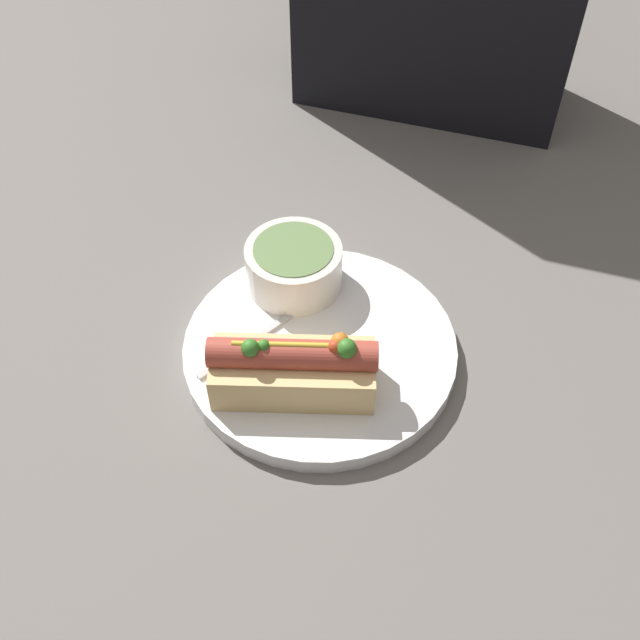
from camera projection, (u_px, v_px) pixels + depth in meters
name	position (u px, v px, depth m)	size (l,w,h in m)	color
ground_plane	(320.00, 355.00, 0.72)	(4.00, 4.00, 0.00)	slate
dinner_plate	(320.00, 349.00, 0.72)	(0.26, 0.26, 0.02)	white
hot_dog	(294.00, 368.00, 0.66)	(0.15, 0.10, 0.07)	#E5C17F
soup_bowl	(294.00, 264.00, 0.74)	(0.10, 0.10, 0.05)	silver
spoon	(306.00, 304.00, 0.74)	(0.10, 0.16, 0.01)	#B7B7BC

